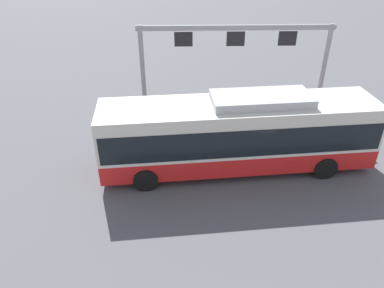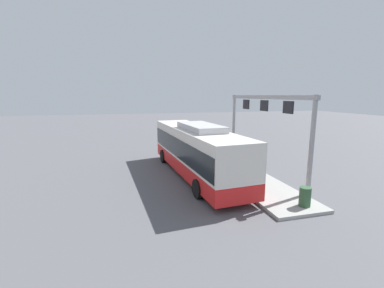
% 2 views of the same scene
% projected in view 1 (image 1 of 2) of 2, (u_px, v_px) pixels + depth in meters
% --- Properties ---
extents(ground_plane, '(120.00, 120.00, 0.00)m').
position_uv_depth(ground_plane, '(235.00, 167.00, 16.35)').
color(ground_plane, '#56565B').
extents(platform_curb, '(10.00, 2.80, 0.16)m').
position_uv_depth(platform_curb, '(266.00, 132.00, 18.95)').
color(platform_curb, '#9E9E99').
rests_on(platform_curb, ground).
extents(bus_main, '(11.78, 3.45, 3.46)m').
position_uv_depth(bus_main, '(238.00, 132.00, 15.41)').
color(bus_main, red).
rests_on(bus_main, ground).
extents(person_boarding, '(0.51, 0.60, 1.67)m').
position_uv_depth(person_boarding, '(187.00, 116.00, 18.34)').
color(person_boarding, maroon).
rests_on(person_boarding, platform_curb).
extents(person_waiting_near, '(0.34, 0.52, 1.67)m').
position_uv_depth(person_waiting_near, '(159.00, 118.00, 18.52)').
color(person_waiting_near, gray).
rests_on(person_waiting_near, ground).
extents(person_waiting_mid, '(0.40, 0.57, 1.67)m').
position_uv_depth(person_waiting_mid, '(207.00, 111.00, 18.84)').
color(person_waiting_mid, maroon).
rests_on(person_waiting_mid, platform_curb).
extents(platform_sign_gantry, '(9.79, 0.24, 5.20)m').
position_uv_depth(platform_sign_gantry, '(235.00, 53.00, 18.31)').
color(platform_sign_gantry, gray).
rests_on(platform_sign_gantry, ground).
extents(trash_bin, '(0.52, 0.52, 0.90)m').
position_uv_depth(trash_bin, '(345.00, 118.00, 19.14)').
color(trash_bin, '#2D5133').
rests_on(trash_bin, platform_curb).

